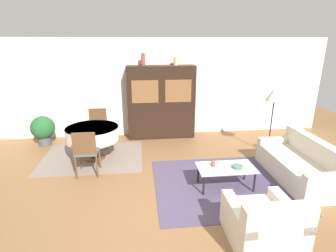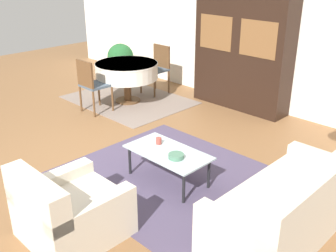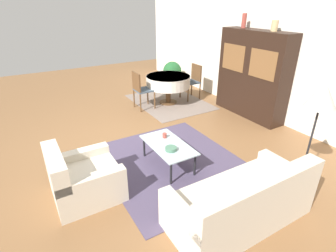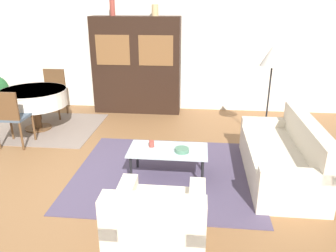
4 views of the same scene
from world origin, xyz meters
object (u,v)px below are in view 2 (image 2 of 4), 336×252
Objects in this scene: coffee_table at (168,154)px; dining_table at (127,71)px; dining_chair_far at (158,66)px; cup at (159,141)px; display_cabinet at (242,54)px; dining_chair_near at (91,83)px; couch at (290,207)px; potted_plant at (121,58)px; armchair at (69,212)px; bowl at (176,156)px.

coffee_table is 3.06m from dining_table.
dining_chair_far is 11.24× the size of cup.
cup is at bearing -75.52° from display_cabinet.
dining_chair_near is at bearing -128.51° from display_cabinet.
cup is (0.72, -2.78, -0.54)m from display_cabinet.
couch is 6.10m from potted_plant.
armchair is 4.46m from display_cabinet.
dining_table is (-4.18, 1.40, 0.32)m from couch.
dining_chair_far is at bearing 136.25° from cup.
armchair is 0.77× the size of dining_table.
bowl is at bearing -31.55° from potted_plant.
bowl is (0.42, -0.12, -0.02)m from cup.
display_cabinet is at bearing 5.55° from potted_plant.
potted_plant reaches higher than dining_table.
bowl is (0.14, 1.38, 0.15)m from armchair.
couch is at bearing 152.19° from dining_chair_far.
coffee_table is at bearing 163.41° from bowl.
dining_chair_near is (0.00, -0.81, -0.05)m from dining_table.
armchair is at bearing -39.16° from dining_chair_near.
bowl is (0.19, -0.06, 0.07)m from coffee_table.
dining_chair_far reaches higher than armchair.
display_cabinet is at bearing 104.48° from cup.
couch is 2.03× the size of armchair.
coffee_table is at bearing -30.59° from dining_table.
coffee_table is 12.38× the size of cup.
dining_chair_far is at bearing 90.00° from dining_chair_near.
dining_chair_near is 1.00× the size of dining_chair_far.
dining_chair_near is at bearing 164.12° from bowl.
armchair is 0.87× the size of coffee_table.
cup is at bearing 136.25° from dining_chair_far.
armchair is 0.46× the size of display_cabinet.
dining_chair_near reaches higher than armchair.
couch is at bearing -47.11° from display_cabinet.
dining_chair_near is 11.24× the size of cup.
display_cabinet is at bearing 51.49° from dining_chair_near.
dining_table is (-2.63, 1.55, 0.24)m from coffee_table.
armchair is at bearing 136.63° from couch.
coffee_table is at bearing -16.30° from cup.
bowl is 0.24× the size of potted_plant.
armchair is at bearing -79.36° from cup.
bowl is at bearing 84.27° from armchair.
potted_plant is at bearing 128.35° from dining_chair_near.
couch is at bearing -18.48° from dining_table.
dining_chair_far is (0.00, 0.81, -0.05)m from dining_table.
dining_chair_near is at bearing -90.00° from dining_table.
dining_chair_far reaches higher than coffee_table.
dining_table is 0.81m from dining_chair_far.
display_cabinet is 2.09× the size of dining_chair_near.
dining_chair_far reaches higher than potted_plant.
potted_plant reaches higher than coffee_table.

